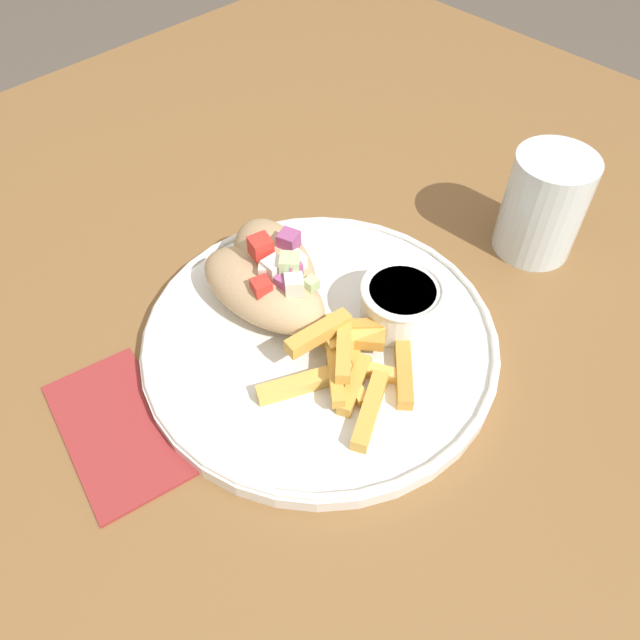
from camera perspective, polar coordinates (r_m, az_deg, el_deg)
ground_plane at (r=1.23m, az=1.06°, el=-23.81°), size 10.00×10.00×0.00m
table at (r=0.62m, az=1.93°, el=-6.01°), size 1.22×1.22×0.74m
napkin at (r=0.53m, az=-18.08°, el=-9.43°), size 0.15×0.10×0.00m
plate at (r=0.55m, az=0.00°, el=-1.66°), size 0.31×0.31×0.02m
pita_sandwich_near at (r=0.55m, az=-5.18°, el=2.87°), size 0.14×0.08×0.06m
pita_sandwich_far at (r=0.56m, az=-4.20°, el=5.06°), size 0.13×0.10×0.07m
fries_pile at (r=0.51m, az=2.76°, el=-3.80°), size 0.11×0.14×0.04m
sauce_ramekin at (r=0.54m, az=7.42°, el=1.66°), size 0.07×0.07×0.04m
water_glass at (r=0.65m, az=19.66°, el=9.51°), size 0.08×0.08×0.10m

